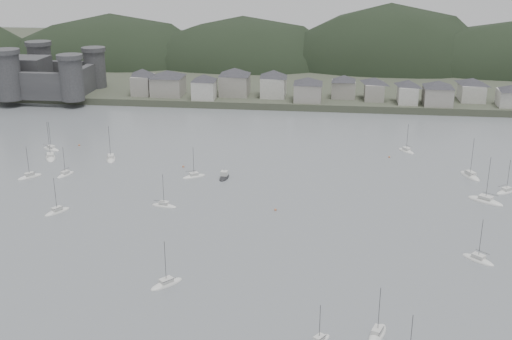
# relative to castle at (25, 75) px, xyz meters

# --- Properties ---
(ground) EXTENTS (900.00, 900.00, 0.00)m
(ground) POSITION_rel_castle_xyz_m (120.00, -179.80, -10.96)
(ground) COLOR slate
(ground) RESTS_ON ground
(far_shore_land) EXTENTS (900.00, 250.00, 3.00)m
(far_shore_land) POSITION_rel_castle_xyz_m (120.00, 115.20, -9.46)
(far_shore_land) COLOR #383D2D
(far_shore_land) RESTS_ON ground
(forested_ridge) EXTENTS (851.55, 103.94, 102.57)m
(forested_ridge) POSITION_rel_castle_xyz_m (124.83, 89.60, -22.25)
(forested_ridge) COLOR black
(forested_ridge) RESTS_ON ground
(castle) EXTENTS (66.00, 43.00, 20.00)m
(castle) POSITION_rel_castle_xyz_m (0.00, 0.00, 0.00)
(castle) COLOR #37373A
(castle) RESTS_ON far_shore_land
(waterfront_town) EXTENTS (451.48, 28.46, 12.92)m
(waterfront_town) POSITION_rel_castle_xyz_m (170.59, 3.54, -2.30)
(waterfront_town) COLOR gray
(waterfront_town) RESTS_ON far_shore_land
(moored_fleet) EXTENTS (223.94, 127.35, 13.94)m
(moored_fleet) POSITION_rel_castle_xyz_m (102.94, -118.26, -10.79)
(moored_fleet) COLOR silver
(moored_fleet) RESTS_ON ground
(motor_launch_far) EXTENTS (3.05, 7.18, 3.69)m
(motor_launch_far) POSITION_rel_castle_xyz_m (109.19, -96.10, -10.67)
(motor_launch_far) COLOR black
(motor_launch_far) RESTS_ON ground
(mooring_buoys) EXTENTS (163.38, 117.35, 0.70)m
(mooring_buoys) POSITION_rel_castle_xyz_m (117.67, -122.36, -10.81)
(mooring_buoys) COLOR #BF6B3F
(mooring_buoys) RESTS_ON ground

